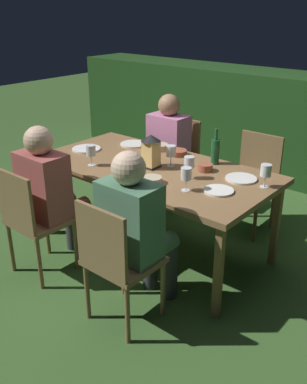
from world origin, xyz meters
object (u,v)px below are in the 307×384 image
at_px(chair_side_right_a, 176,158).
at_px(wine_glass_b, 189,163).
at_px(person_in_rust, 51,191).
at_px(lantern_centerpiece, 151,149).
at_px(wine_glass_d, 186,175).
at_px(bowl_dip, 205,167).
at_px(person_in_pink, 164,148).
at_px(green_bottle_on_table, 215,151).
at_px(plate_b, 86,149).
at_px(bowl_olives, 178,152).
at_px(chair_side_right_b, 253,178).
at_px(plate_d, 241,179).
at_px(person_in_green, 137,226).
at_px(wine_glass_a, 91,151).
at_px(dining_table, 154,172).
at_px(bowl_salad, 152,180).
at_px(wine_glass_c, 266,172).
at_px(plate_a, 219,191).
at_px(wine_glass_e, 171,152).
at_px(bowl_bread, 160,147).
at_px(chair_side_left_b, 116,259).
at_px(chair_side_left_a, 32,218).
at_px(plate_c, 133,144).

xyz_separation_m(chair_side_right_a, wine_glass_b, (0.80, -0.90, 0.37)).
bearing_deg(person_in_rust, lantern_centerpiece, 56.93).
bearing_deg(wine_glass_d, bowl_dip, 105.48).
distance_m(person_in_pink, green_bottle_on_table, 0.86).
distance_m(plate_b, bowl_olives, 0.81).
relative_size(wine_glass_b, bowl_dip, 1.45).
bearing_deg(green_bottle_on_table, lantern_centerpiece, -131.07).
distance_m(chair_side_right_b, bowl_dip, 0.76).
height_order(plate_d, bowl_dip, bowl_dip).
bearing_deg(person_in_pink, person_in_green, -57.58).
bearing_deg(wine_glass_a, bowl_olives, 60.07).
relative_size(wine_glass_a, wine_glass_b, 1.00).
height_order(chair_side_right_a, person_in_green, person_in_green).
relative_size(dining_table, lantern_centerpiece, 7.28).
bearing_deg(plate_b, wine_glass_b, 1.46).
bearing_deg(bowl_salad, chair_side_right_b, 79.41).
xyz_separation_m(person_in_pink, wine_glass_c, (1.30, -0.50, 0.22)).
relative_size(plate_a, plate_b, 0.84).
relative_size(chair_side_right_a, wine_glass_e, 5.15).
bearing_deg(person_in_rust, plate_b, 115.24).
bearing_deg(bowl_olives, bowl_bread, 176.77).
distance_m(wine_glass_b, plate_d, 0.40).
bearing_deg(dining_table, chair_side_left_b, -63.72).
height_order(chair_side_left_a, bowl_olives, chair_side_left_a).
bearing_deg(wine_glass_c, plate_a, -126.37).
xyz_separation_m(wine_glass_e, bowl_bread, (-0.33, 0.26, -0.09)).
relative_size(green_bottle_on_table, plate_d, 1.26).
bearing_deg(bowl_salad, green_bottle_on_table, 79.52).
distance_m(chair_side_right_a, chair_side_left_b, 1.96).
bearing_deg(dining_table, bowl_bread, 122.66).
relative_size(chair_side_right_b, wine_glass_a, 5.15).
bearing_deg(plate_d, bowl_olives, 168.10).
height_order(chair_side_right_a, chair_side_left_b, same).
distance_m(green_bottle_on_table, bowl_olives, 0.37).
xyz_separation_m(chair_side_right_a, green_bottle_on_table, (0.77, -0.51, 0.36)).
height_order(wine_glass_b, bowl_olives, wine_glass_b).
bearing_deg(bowl_salad, chair_side_right_a, 119.47).
distance_m(wine_glass_b, bowl_olives, 0.54).
xyz_separation_m(plate_b, bowl_dip, (1.10, 0.24, 0.02)).
height_order(wine_glass_c, wine_glass_e, same).
bearing_deg(plate_c, wine_glass_a, -79.49).
bearing_deg(wine_glass_d, plate_d, 65.64).
xyz_separation_m(chair_side_right_a, bowl_salad, (0.65, -1.15, 0.28)).
xyz_separation_m(chair_side_left_b, person_in_rust, (-0.87, 0.20, 0.15)).
bearing_deg(bowl_olives, wine_glass_a, -119.93).
distance_m(green_bottle_on_table, plate_a, 0.58).
bearing_deg(plate_c, plate_d, -5.58).
bearing_deg(wine_glass_a, wine_glass_e, 38.70).
distance_m(bowl_bread, bowl_dip, 0.62).
relative_size(person_in_pink, chair_side_right_b, 1.32).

